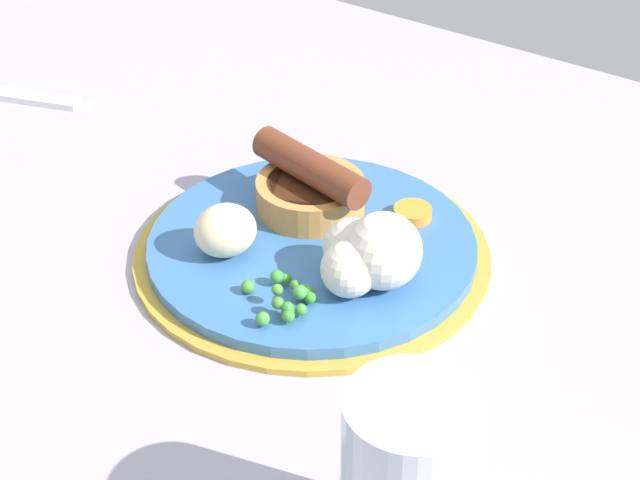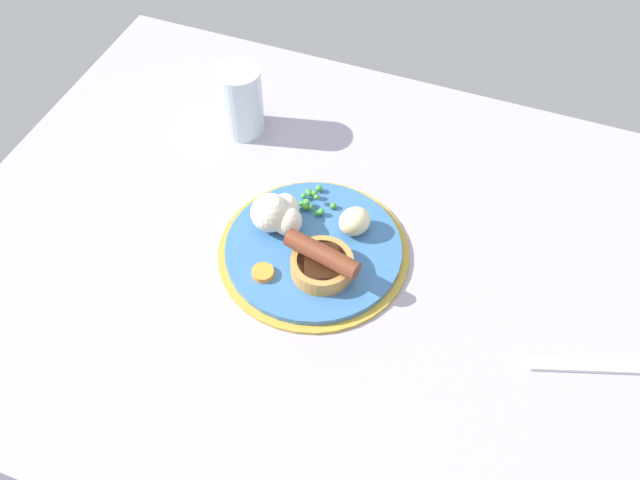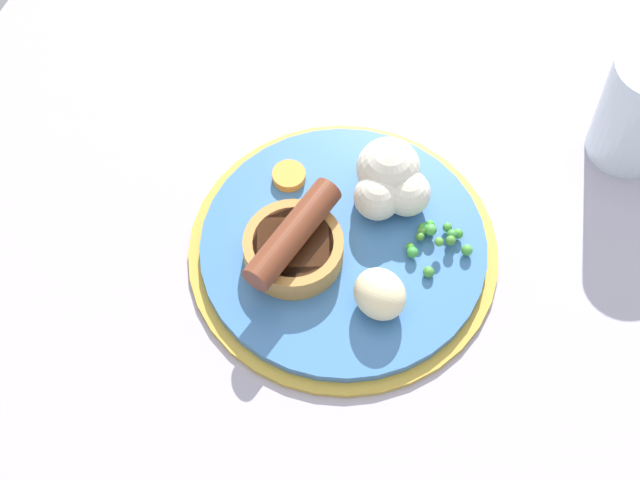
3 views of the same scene
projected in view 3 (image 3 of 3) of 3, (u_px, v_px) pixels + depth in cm
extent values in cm
cube|color=#9E99AD|center=(320.00, 314.00, 87.16)|extent=(110.00, 80.00, 3.00)
cylinder|color=#B79333|center=(342.00, 252.00, 88.13)|extent=(25.57, 25.57, 0.50)
cylinder|color=#386BA8|center=(342.00, 249.00, 87.74)|extent=(23.53, 23.53, 1.40)
cylinder|color=#BC8442|center=(293.00, 249.00, 85.55)|extent=(8.07, 8.07, 2.39)
cylinder|color=#472614|center=(293.00, 243.00, 84.65)|extent=(6.46, 6.46, 0.30)
cylinder|color=brown|center=(293.00, 234.00, 83.47)|extent=(10.48, 4.58, 2.43)
sphere|color=#3F8B34|center=(447.00, 227.00, 87.23)|extent=(0.80, 0.80, 0.80)
sphere|color=#42842F|center=(420.00, 237.00, 86.66)|extent=(0.73, 0.73, 0.73)
sphere|color=#3B8E2F|center=(458.00, 234.00, 86.89)|extent=(0.85, 0.85, 0.85)
sphere|color=#388639|center=(452.00, 235.00, 86.64)|extent=(0.86, 0.86, 0.86)
sphere|color=green|center=(412.00, 252.00, 85.97)|extent=(0.94, 0.94, 0.94)
sphere|color=green|center=(431.00, 230.00, 86.78)|extent=(0.99, 0.99, 0.99)
sphere|color=green|center=(423.00, 228.00, 87.22)|extent=(0.83, 0.83, 0.83)
sphere|color=#4E9933|center=(439.00, 242.00, 85.74)|extent=(0.77, 0.77, 0.77)
sphere|color=green|center=(410.00, 247.00, 86.41)|extent=(0.71, 0.71, 0.71)
sphere|color=#4D9635|center=(422.00, 231.00, 87.06)|extent=(0.73, 0.73, 0.73)
sphere|color=#438230|center=(451.00, 241.00, 86.14)|extent=(0.85, 0.85, 0.85)
sphere|color=green|center=(467.00, 250.00, 86.14)|extent=(0.94, 0.94, 0.94)
sphere|color=green|center=(430.00, 225.00, 87.41)|extent=(0.79, 0.79, 0.79)
sphere|color=#428E33|center=(429.00, 272.00, 85.31)|extent=(0.93, 0.93, 0.93)
sphere|color=beige|center=(388.00, 169.00, 87.74)|extent=(5.30, 5.30, 5.30)
sphere|color=beige|center=(378.00, 196.00, 87.15)|extent=(3.97, 3.97, 3.97)
sphere|color=beige|center=(407.00, 193.00, 87.37)|extent=(3.88, 3.88, 3.88)
ellipsoid|color=beige|center=(380.00, 294.00, 82.70)|extent=(5.62, 5.80, 3.78)
cylinder|color=orange|center=(289.00, 176.00, 90.06)|extent=(3.97, 3.97, 0.84)
cylinder|color=silver|center=(639.00, 109.00, 89.01)|extent=(6.73, 6.73, 11.10)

